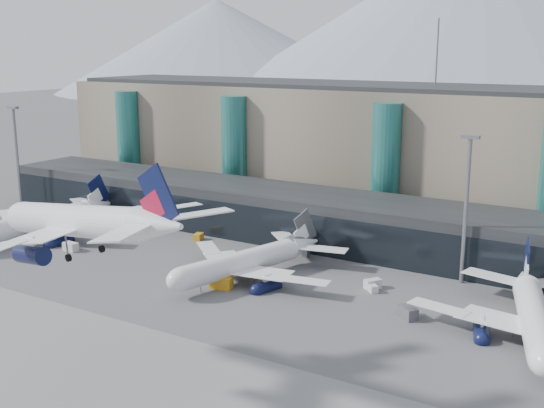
% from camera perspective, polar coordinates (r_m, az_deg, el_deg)
% --- Properties ---
extents(ground, '(900.00, 900.00, 0.00)m').
position_cam_1_polar(ground, '(96.59, -10.86, -11.57)').
color(ground, '#515154').
rests_on(ground, ground).
extents(runway_strip, '(400.00, 40.00, 0.04)m').
position_cam_1_polar(runway_strip, '(87.30, -17.66, -14.77)').
color(runway_strip, slate).
rests_on(runway_strip, ground).
extents(runway_markings, '(128.00, 1.00, 0.02)m').
position_cam_1_polar(runway_markings, '(87.29, -17.66, -14.76)').
color(runway_markings, gold).
rests_on(runway_markings, ground).
extents(concourse, '(170.00, 27.00, 10.00)m').
position_cam_1_polar(concourse, '(140.44, 4.94, -1.35)').
color(concourse, black).
rests_on(concourse, ground).
extents(terminal_main, '(130.00, 30.00, 31.00)m').
position_cam_1_polar(terminal_main, '(177.87, 2.42, 5.19)').
color(terminal_main, gray).
rests_on(terminal_main, ground).
extents(teal_towers, '(116.40, 19.40, 46.00)m').
position_cam_1_polar(teal_towers, '(159.47, 2.79, 3.74)').
color(teal_towers, '#28726D').
rests_on(teal_towers, ground).
extents(lightmast_left, '(3.00, 1.20, 25.60)m').
position_cam_1_polar(lightmast_left, '(179.41, -20.57, 4.10)').
color(lightmast_left, slate).
rests_on(lightmast_left, ground).
extents(lightmast_mid, '(3.00, 1.20, 25.60)m').
position_cam_1_polar(lightmast_mid, '(119.05, 15.95, 0.22)').
color(lightmast_mid, slate).
rests_on(lightmast_mid, ground).
extents(hero_jet, '(33.98, 33.83, 11.01)m').
position_cam_1_polar(hero_jet, '(80.57, -14.80, -0.86)').
color(hero_jet, white).
rests_on(hero_jet, ground).
extents(jet_parked_left, '(39.23, 38.31, 12.64)m').
position_cam_1_polar(jet_parked_left, '(153.83, -18.04, -0.75)').
color(jet_parked_left, white).
rests_on(jet_parked_left, ground).
extents(jet_parked_mid, '(34.41, 35.88, 11.52)m').
position_cam_1_polar(jet_parked_mid, '(120.36, -1.38, -4.09)').
color(jet_parked_mid, white).
rests_on(jet_parked_mid, ground).
extents(jet_parked_right, '(35.31, 36.81, 11.82)m').
position_cam_1_polar(jet_parked_right, '(104.25, 20.99, -7.69)').
color(jet_parked_right, white).
rests_on(jet_parked_right, ground).
extents(veh_a, '(3.13, 1.86, 1.72)m').
position_cam_1_polar(veh_a, '(141.77, -16.50, -3.44)').
color(veh_a, silver).
rests_on(veh_a, ground).
extents(veh_b, '(2.07, 2.73, 1.40)m').
position_cam_1_polar(veh_b, '(144.31, -6.18, -2.74)').
color(veh_b, orange).
rests_on(veh_b, ground).
extents(veh_c, '(3.65, 3.34, 1.82)m').
position_cam_1_polar(veh_c, '(105.42, 11.29, -8.89)').
color(veh_c, '#4C4C51').
rests_on(veh_c, ground).
extents(veh_d, '(2.80, 3.16, 1.60)m').
position_cam_1_polar(veh_d, '(116.76, 8.42, -6.62)').
color(veh_d, silver).
rests_on(veh_d, ground).
extents(veh_f, '(2.28, 3.88, 2.08)m').
position_cam_1_polar(veh_f, '(169.03, -17.78, -0.83)').
color(veh_f, '#4C4C51').
rests_on(veh_f, ground).
extents(veh_g, '(2.36, 2.36, 1.23)m').
position_cam_1_polar(veh_g, '(115.23, 8.42, -6.99)').
color(veh_g, silver).
rests_on(veh_g, ground).
extents(veh_h, '(4.02, 2.64, 2.05)m').
position_cam_1_polar(veh_h, '(115.70, -4.26, -6.58)').
color(veh_h, orange).
rests_on(veh_h, ground).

